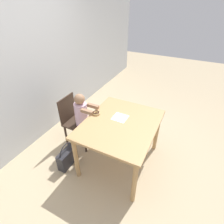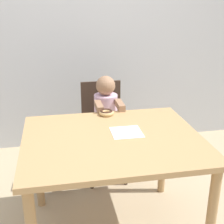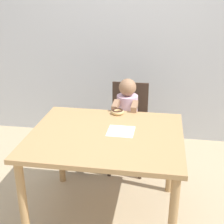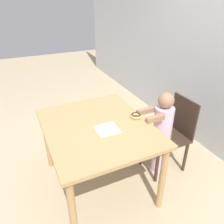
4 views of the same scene
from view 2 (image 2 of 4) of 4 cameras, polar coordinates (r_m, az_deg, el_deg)
name	(u,v)px [view 2 (image 2 of 4)]	position (r m, az deg, el deg)	size (l,w,h in m)	color
wall_back	(84,33)	(3.39, -5.07, 14.27)	(8.00, 0.05, 2.50)	silver
dining_table	(113,151)	(2.06, 0.11, -7.11)	(1.15, 0.96, 0.76)	tan
chair	(104,129)	(2.91, -1.53, -3.19)	(0.38, 0.46, 0.87)	#38281E
child_figure	(106,128)	(2.77, -1.10, -2.95)	(0.22, 0.38, 0.98)	silver
donut	(106,112)	(2.38, -1.03, -0.09)	(0.11, 0.11, 0.04)	#DBB270
napkin	(127,132)	(2.09, 2.67, -3.71)	(0.20, 0.20, 0.00)	white
handbag	(52,171)	(2.87, -10.91, -10.50)	(0.34, 0.13, 0.41)	#232328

